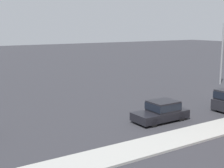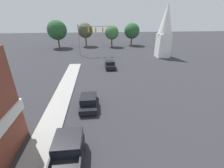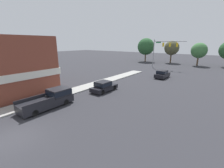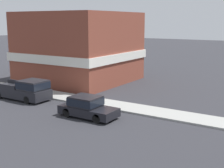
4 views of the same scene
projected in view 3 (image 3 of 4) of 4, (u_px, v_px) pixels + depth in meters
ground_plane at (13, 139)px, 11.19m from camera, size 200.00×200.00×0.00m
far_signal_assembly at (164, 47)px, 40.34m from camera, size 8.46×0.49×7.81m
car_lead at (104, 86)px, 22.07m from camera, size 1.89×4.32×1.53m
car_oncoming at (162, 74)px, 30.50m from camera, size 1.91×4.22×1.57m
pickup_truck_parked at (51, 99)px, 16.83m from camera, size 2.06×5.76×1.85m
corner_brick_building at (0, 66)px, 20.66m from camera, size 11.50×11.23×7.84m
backdrop_tree_left_far at (146, 47)px, 55.48m from camera, size 6.10×6.10×8.59m
backdrop_tree_left_mid at (172, 48)px, 51.94m from camera, size 4.94×4.94×7.66m
backdrop_tree_center at (199, 51)px, 45.42m from camera, size 4.60×4.60×6.96m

